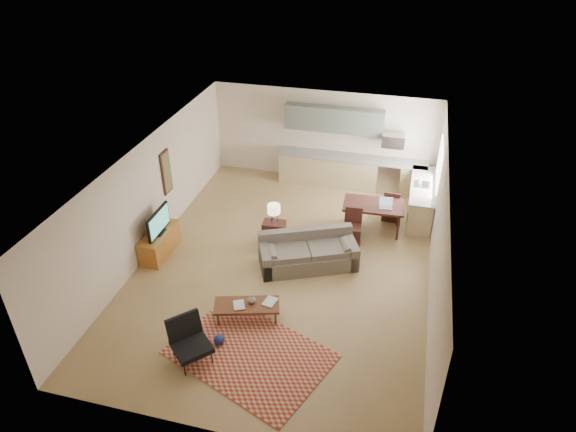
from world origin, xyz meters
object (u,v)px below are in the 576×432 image
(coffee_table, at_px, (247,312))
(console_table, at_px, (274,233))
(tv_credenza, at_px, (160,243))
(sofa, at_px, (308,252))
(armchair, at_px, (191,343))
(dining_table, at_px, (373,217))

(coffee_table, distance_m, console_table, 2.68)
(coffee_table, distance_m, tv_credenza, 3.17)
(sofa, bearing_deg, armchair, -137.35)
(sofa, xyz_separation_m, console_table, (-0.99, 0.64, -0.08))
(armchair, bearing_deg, tv_credenza, 78.83)
(coffee_table, relative_size, console_table, 2.07)
(tv_credenza, distance_m, console_table, 2.73)
(sofa, distance_m, dining_table, 2.25)
(armchair, distance_m, console_table, 3.97)
(armchair, xyz_separation_m, tv_credenza, (-2.07, 2.91, -0.13))
(sofa, height_order, coffee_table, sofa)
(armchair, relative_size, tv_credenza, 0.66)
(tv_credenza, height_order, console_table, console_table)
(coffee_table, distance_m, dining_table, 4.41)
(tv_credenza, height_order, dining_table, dining_table)
(sofa, bearing_deg, console_table, 123.08)
(sofa, height_order, console_table, sofa)
(sofa, relative_size, armchair, 2.70)
(sofa, height_order, dining_table, sofa)
(armchair, height_order, dining_table, armchair)
(coffee_table, bearing_deg, sofa, 52.30)
(console_table, bearing_deg, tv_credenza, -160.67)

